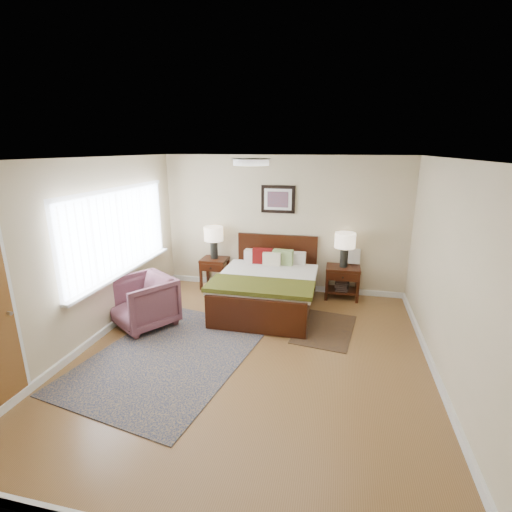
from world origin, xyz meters
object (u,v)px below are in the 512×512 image
bed (268,281)px  lamp_right (345,243)px  armchair (143,302)px  nightstand_right (342,279)px  rug_persian (171,355)px  lamp_left (214,236)px  nightstand_left (214,265)px

bed → lamp_right: size_ratio=3.19×
bed → armchair: bearing=-148.2°
bed → nightstand_right: bearing=30.1°
nightstand_right → armchair: 3.43m
armchair → bed: bearing=65.5°
armchair → rug_persian: bearing=-9.5°
bed → lamp_right: bearing=30.6°
bed → lamp_left: 1.48m
bed → nightstand_left: bed is taller
lamp_right → armchair: bearing=-148.7°
nightstand_left → lamp_right: lamp_right is taller
bed → lamp_left: (-1.18, 0.73, 0.53)m
lamp_left → rug_persian: size_ratio=0.23×
armchair → rug_persian: 1.12m
bed → nightstand_right: bed is taller
bed → lamp_right: 1.52m
nightstand_left → rug_persian: bearing=-84.4°
lamp_right → armchair: (-2.93, -1.78, -0.64)m
nightstand_right → armchair: bearing=-148.9°
nightstand_right → lamp_right: bearing=90.0°
nightstand_left → rug_persian: (0.24, -2.48, -0.45)m
lamp_left → nightstand_right: bearing=-0.3°
lamp_left → rug_persian: bearing=-84.5°
lamp_right → armchair: 3.49m
lamp_left → armchair: size_ratio=0.73×
nightstand_left → lamp_left: (-0.00, 0.02, 0.56)m
nightstand_right → rug_persian: nightstand_right is taller
armchair → rug_persian: armchair is taller
rug_persian → nightstand_right: bearing=59.2°
lamp_left → armchair: lamp_left is taller
armchair → lamp_right: bearing=65.0°
lamp_left → lamp_right: size_ratio=1.00×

